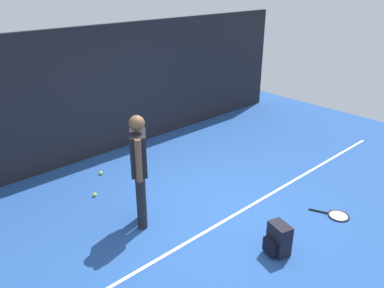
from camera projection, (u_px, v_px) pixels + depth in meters
name	position (u px, v px, depth m)	size (l,w,h in m)	color
ground_plane	(209.00, 209.00, 6.11)	(12.00, 12.00, 0.00)	#234C93
back_fence	(103.00, 92.00, 7.62)	(10.00, 0.10, 2.56)	black
court_line	(227.00, 219.00, 5.85)	(9.00, 0.05, 0.00)	white
tennis_player	(139.00, 165.00, 5.40)	(0.41, 0.45, 1.70)	black
tennis_racket	(337.00, 215.00, 5.93)	(0.43, 0.63, 0.03)	black
backpack	(278.00, 240.00, 5.08)	(0.34, 0.34, 0.44)	black
tennis_ball_near_player	(101.00, 173.00, 7.15)	(0.07, 0.07, 0.07)	#CCE033
tennis_ball_by_fence	(95.00, 195.00, 6.45)	(0.07, 0.07, 0.07)	#CCE033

